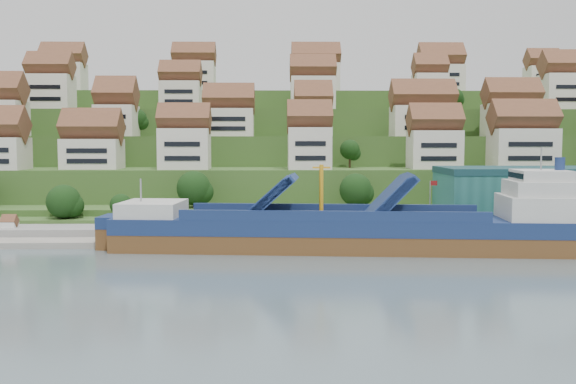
{
  "coord_description": "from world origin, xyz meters",
  "views": [
    {
      "loc": [
        -8.65,
        -98.47,
        17.07
      ],
      "look_at": [
        -6.19,
        14.0,
        8.0
      ],
      "focal_mm": 40.0,
      "sensor_mm": 36.0,
      "label": 1
    }
  ],
  "objects": [
    {
      "name": "ground",
      "position": [
        0.0,
        0.0,
        0.0
      ],
      "size": [
        300.0,
        300.0,
        0.0
      ],
      "primitive_type": "plane",
      "color": "slate",
      "rests_on": "ground"
    },
    {
      "name": "quay",
      "position": [
        20.0,
        15.0,
        1.1
      ],
      "size": [
        180.0,
        14.0,
        2.2
      ],
      "primitive_type": "cube",
      "color": "gray",
      "rests_on": "ground"
    },
    {
      "name": "hillside",
      "position": [
        0.0,
        103.55,
        10.66
      ],
      "size": [
        260.0,
        128.0,
        31.0
      ],
      "color": "#2D4C1E",
      "rests_on": "ground"
    },
    {
      "name": "hillside_village",
      "position": [
        2.0,
        60.64,
        24.33
      ],
      "size": [
        156.19,
        62.34,
        28.63
      ],
      "color": "silver",
      "rests_on": "ground"
    },
    {
      "name": "hillside_trees",
      "position": [
        -16.98,
        36.73,
        12.95
      ],
      "size": [
        145.26,
        62.45,
        29.35
      ],
      "color": "#173913",
      "rests_on": "ground"
    },
    {
      "name": "flagpole",
      "position": [
        18.11,
        10.0,
        6.88
      ],
      "size": [
        1.28,
        0.16,
        8.0
      ],
      "color": "gray",
      "rests_on": "quay"
    },
    {
      "name": "cargo_ship",
      "position": [
        4.36,
        -0.12,
        3.07
      ],
      "size": [
        72.51,
        17.62,
        15.84
      ],
      "rotation": [
        0.0,
        0.0,
        -0.09
      ],
      "color": "brown",
      "rests_on": "ground"
    }
  ]
}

